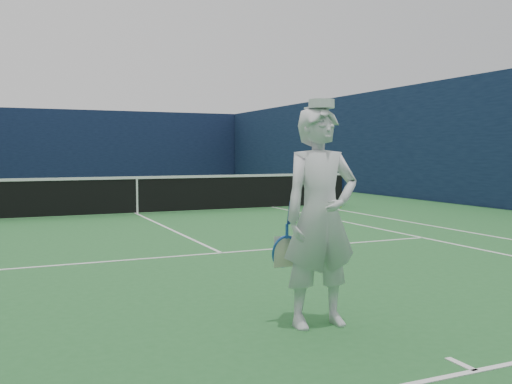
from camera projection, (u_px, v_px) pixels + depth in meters
ground at (137, 214)px, 15.11m from camera, size 80.00×80.00×0.00m
court_markings at (137, 214)px, 15.11m from camera, size 11.03×23.83×0.01m
windscreen_fence at (136, 139)px, 14.97m from camera, size 20.12×36.12×4.00m
tennis_net at (137, 193)px, 15.07m from camera, size 12.88×0.09×1.07m
tennis_player at (320, 216)px, 5.34m from camera, size 0.81×0.53×2.13m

